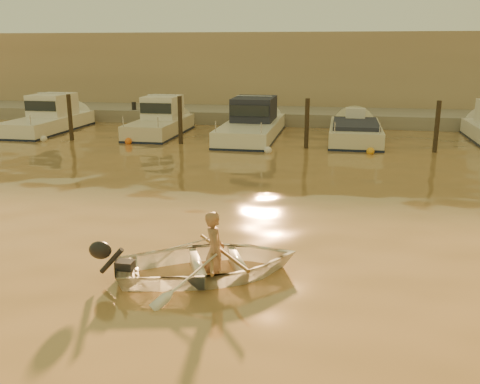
% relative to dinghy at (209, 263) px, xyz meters
% --- Properties ---
extents(ground_plane, '(160.00, 160.00, 0.00)m').
position_rel_dinghy_xyz_m(ground_plane, '(1.08, -0.88, -0.22)').
color(ground_plane, olive).
rests_on(ground_plane, ground).
extents(dinghy, '(3.98, 3.49, 0.68)m').
position_rel_dinghy_xyz_m(dinghy, '(0.00, 0.00, 0.00)').
color(dinghy, white).
rests_on(dinghy, ground_plane).
extents(person, '(0.54, 0.64, 1.49)m').
position_rel_dinghy_xyz_m(person, '(0.09, 0.04, 0.22)').
color(person, '#8E6747').
rests_on(person, dinghy).
extents(outboard_motor, '(0.98, 0.73, 0.70)m').
position_rel_dinghy_xyz_m(outboard_motor, '(-1.37, -0.60, 0.06)').
color(outboard_motor, black).
rests_on(outboard_motor, dinghy).
extents(oar_port, '(1.28, 1.74, 0.13)m').
position_rel_dinghy_xyz_m(oar_port, '(0.23, 0.10, 0.20)').
color(oar_port, brown).
rests_on(oar_port, dinghy).
extents(oar_starboard, '(0.56, 2.05, 0.13)m').
position_rel_dinghy_xyz_m(oar_starboard, '(0.05, 0.02, 0.20)').
color(oar_starboard, brown).
rests_on(oar_starboard, dinghy).
extents(moored_boat_0, '(2.07, 6.66, 1.75)m').
position_rel_dinghy_xyz_m(moored_boat_0, '(-11.79, 15.12, 0.40)').
color(moored_boat_0, white).
rests_on(moored_boat_0, ground_plane).
extents(moored_boat_1, '(1.94, 5.88, 1.75)m').
position_rel_dinghy_xyz_m(moored_boat_1, '(-6.10, 15.12, 0.40)').
color(moored_boat_1, beige).
rests_on(moored_boat_1, ground_plane).
extents(moored_boat_2, '(2.27, 7.62, 1.75)m').
position_rel_dinghy_xyz_m(moored_boat_2, '(-1.73, 15.12, 0.40)').
color(moored_boat_2, silver).
rests_on(moored_boat_2, ground_plane).
extents(moored_boat_3, '(2.15, 6.18, 0.95)m').
position_rel_dinghy_xyz_m(moored_boat_3, '(2.86, 15.12, 0.00)').
color(moored_boat_3, beige).
rests_on(moored_boat_3, ground_plane).
extents(piling_0, '(0.18, 0.18, 2.20)m').
position_rel_dinghy_xyz_m(piling_0, '(-9.42, 12.92, 0.68)').
color(piling_0, '#2D2319').
rests_on(piling_0, ground_plane).
extents(piling_1, '(0.18, 0.18, 2.20)m').
position_rel_dinghy_xyz_m(piling_1, '(-4.42, 12.92, 0.68)').
color(piling_1, '#2D2319').
rests_on(piling_1, ground_plane).
extents(piling_2, '(0.18, 0.18, 2.20)m').
position_rel_dinghy_xyz_m(piling_2, '(0.88, 12.92, 0.68)').
color(piling_2, '#2D2319').
rests_on(piling_2, ground_plane).
extents(piling_3, '(0.18, 0.18, 2.20)m').
position_rel_dinghy_xyz_m(piling_3, '(5.88, 12.92, 0.68)').
color(piling_3, '#2D2319').
rests_on(piling_3, ground_plane).
extents(fender_a, '(0.30, 0.30, 0.30)m').
position_rel_dinghy_xyz_m(fender_a, '(-10.50, 12.45, -0.12)').
color(fender_a, silver).
rests_on(fender_a, ground_plane).
extents(fender_b, '(0.30, 0.30, 0.30)m').
position_rel_dinghy_xyz_m(fender_b, '(-6.63, 12.55, -0.12)').
color(fender_b, orange).
rests_on(fender_b, ground_plane).
extents(fender_c, '(0.30, 0.30, 0.30)m').
position_rel_dinghy_xyz_m(fender_c, '(-0.51, 11.61, -0.12)').
color(fender_c, silver).
rests_on(fender_c, ground_plane).
extents(fender_d, '(0.30, 0.30, 0.30)m').
position_rel_dinghy_xyz_m(fender_d, '(3.40, 12.14, -0.12)').
color(fender_d, orange).
rests_on(fender_d, ground_plane).
extents(quay, '(52.00, 4.00, 1.00)m').
position_rel_dinghy_xyz_m(quay, '(1.08, 20.62, -0.07)').
color(quay, gray).
rests_on(quay, ground_plane).
extents(waterfront_building, '(46.00, 7.00, 4.80)m').
position_rel_dinghy_xyz_m(waterfront_building, '(1.08, 26.12, 2.18)').
color(waterfront_building, '#9E8466').
rests_on(waterfront_building, quay).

